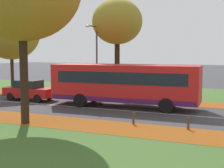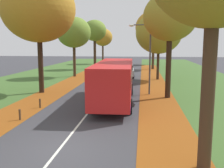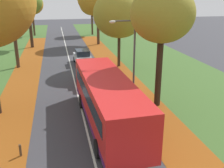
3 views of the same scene
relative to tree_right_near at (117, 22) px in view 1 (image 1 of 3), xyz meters
name	(u,v)px [view 1 (image 1 of 3)]	position (x,y,z in m)	size (l,w,h in m)	color
leaf_litter_left	(12,117)	(-10.04, 2.69, -6.35)	(2.80, 60.00, 0.00)	#8C4714
grass_verge_right	(55,88)	(3.76, 8.69, -6.35)	(12.00, 90.00, 0.01)	#3D6028
leaf_litter_right	(85,97)	(-0.84, 2.69, -6.35)	(2.80, 60.00, 0.00)	#8C4714
tree_right_near	(117,22)	(0.00, 0.00, 0.00)	(4.21, 4.21, 8.30)	black
tree_right_mid	(11,34)	(-0.19, 11.03, -0.75)	(5.51, 5.51, 8.10)	#382619
bollard_third	(188,123)	(-8.99, -7.45, -6.04)	(0.12, 0.12, 0.64)	#4C3823
bollard_fourth	(133,119)	(-8.96, -4.55, -6.04)	(0.12, 0.12, 0.64)	#4C3823
streetlamp_right	(95,54)	(-1.77, 1.22, -2.62)	(1.89, 0.28, 6.00)	#47474C
bus	(124,83)	(-4.10, -2.20, -4.65)	(2.89, 10.47, 2.98)	red
car_red_lead	(30,90)	(-4.15, 5.94, -5.54)	(1.78, 4.20, 1.62)	#B21919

